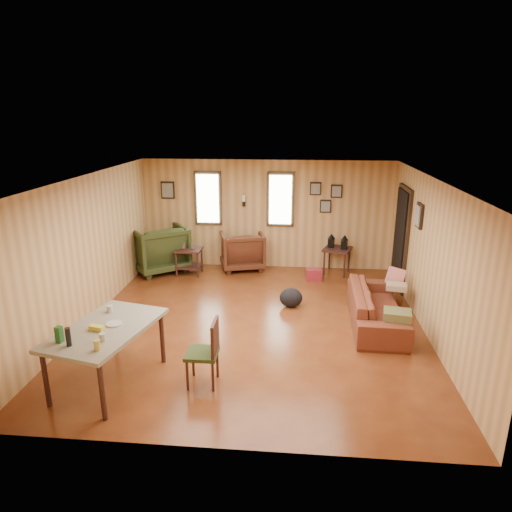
{
  "coord_description": "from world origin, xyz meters",
  "views": [
    {
      "loc": [
        0.67,
        -6.89,
        3.34
      ],
      "look_at": [
        0.0,
        0.4,
        1.05
      ],
      "focal_mm": 32.0,
      "sensor_mm": 36.0,
      "label": 1
    }
  ],
  "objects": [
    {
      "name": "sofa_pillows",
      "position": [
        2.31,
        0.15,
        0.5
      ],
      "size": [
        0.66,
        1.74,
        0.35
      ],
      "rotation": [
        0.0,
        0.0,
        -0.18
      ],
      "color": "brown",
      "rests_on": "sofa"
    },
    {
      "name": "room",
      "position": [
        0.17,
        0.27,
        1.21
      ],
      "size": [
        5.54,
        6.04,
        2.44
      ],
      "color": "brown",
      "rests_on": "ground"
    },
    {
      "name": "side_table",
      "position": [
        1.56,
        2.65,
        0.6
      ],
      "size": [
        0.69,
        0.69,
        0.88
      ],
      "rotation": [
        0.0,
        0.0,
        -0.32
      ],
      "color": "#3C1F1A",
      "rests_on": "ground"
    },
    {
      "name": "sofa",
      "position": [
        2.02,
        0.18,
        0.4
      ],
      "size": [
        0.66,
        2.07,
        0.8
      ],
      "primitive_type": "imported",
      "rotation": [
        0.0,
        0.0,
        1.54
      ],
      "color": "brown",
      "rests_on": "ground"
    },
    {
      "name": "dining_table",
      "position": [
        -1.68,
        -1.92,
        0.72
      ],
      "size": [
        1.25,
        1.71,
        1.01
      ],
      "rotation": [
        0.0,
        0.0,
        -0.23
      ],
      "color": "gray",
      "rests_on": "ground"
    },
    {
      "name": "recliner_green",
      "position": [
        -2.34,
        2.47,
        0.56
      ],
      "size": [
        1.49,
        1.48,
        1.13
      ],
      "primitive_type": "imported",
      "rotation": [
        0.0,
        0.0,
        -2.49
      ],
      "color": "#2F3B1A",
      "rests_on": "ground"
    },
    {
      "name": "cooler",
      "position": [
        1.05,
        2.21,
        0.11
      ],
      "size": [
        0.33,
        0.25,
        0.23
      ],
      "rotation": [
        0.0,
        0.0,
        0.06
      ],
      "color": "maroon",
      "rests_on": "ground"
    },
    {
      "name": "recliner_brown",
      "position": [
        -0.54,
        2.8,
        0.47
      ],
      "size": [
        1.11,
        1.07,
        0.94
      ],
      "primitive_type": "imported",
      "rotation": [
        0.0,
        0.0,
        3.42
      ],
      "color": "#4D2717",
      "rests_on": "ground"
    },
    {
      "name": "end_table",
      "position": [
        -1.63,
        2.31,
        0.4
      ],
      "size": [
        0.56,
        0.51,
        0.71
      ],
      "rotation": [
        0.0,
        0.0,
        -0.0
      ],
      "color": "#3C1F1A",
      "rests_on": "ground"
    },
    {
      "name": "backpack",
      "position": [
        0.6,
        0.74,
        0.18
      ],
      "size": [
        0.48,
        0.42,
        0.35
      ],
      "rotation": [
        0.0,
        0.0,
        0.3
      ],
      "color": "black",
      "rests_on": "ground"
    },
    {
      "name": "dining_chair",
      "position": [
        -0.42,
        -1.82,
        0.5
      ],
      "size": [
        0.4,
        0.4,
        0.89
      ],
      "rotation": [
        0.0,
        0.0,
        -0.0
      ],
      "color": "#2F3B1A",
      "rests_on": "ground"
    }
  ]
}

